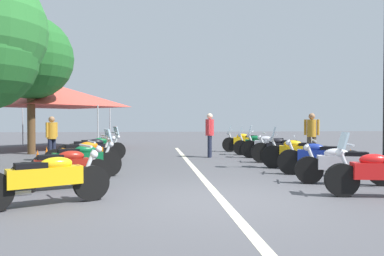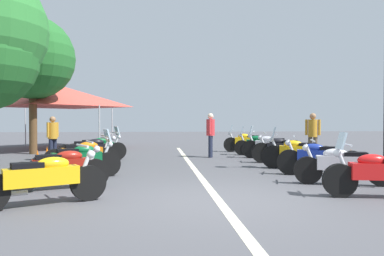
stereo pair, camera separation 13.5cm
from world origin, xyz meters
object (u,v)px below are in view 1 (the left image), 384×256
at_px(traffic_cone_2, 47,157).
at_px(event_tent, 56,96).
at_px(motorcycle_left_row_5, 97,147).
at_px(motorcycle_right_row_4, 282,149).
at_px(motorcycle_left_row_3, 83,155).
at_px(motorcycle_right_row_1, 344,164).
at_px(motorcycle_left_row_4, 90,150).
at_px(motorcycle_right_row_3, 298,152).
at_px(motorcycle_right_row_5, 270,146).
at_px(bystander_1, 52,135).
at_px(bystander_4, 210,132).
at_px(roadside_tree_0, 31,58).
at_px(motorcycle_left_row_2, 79,160).
at_px(bystander_0, 312,133).
at_px(traffic_cone_1, 350,160).
at_px(motorcycle_left_row_1, 63,168).
at_px(traffic_cone_0, 38,162).
at_px(motorcycle_right_row_2, 320,157).
at_px(motorcycle_right_row_7, 246,141).
at_px(motorcycle_right_row_6, 259,144).
at_px(motorcycle_left_row_0, 47,179).
at_px(motorcycle_right_row_0, 382,172).

bearing_deg(traffic_cone_2, event_tent, 12.01).
bearing_deg(motorcycle_left_row_5, motorcycle_right_row_4, -36.46).
xyz_separation_m(motorcycle_left_row_3, motorcycle_right_row_1, (-2.94, -6.10, -0.01)).
height_order(motorcycle_left_row_4, motorcycle_right_row_3, motorcycle_right_row_3).
distance_m(motorcycle_right_row_5, event_tent, 11.18).
bearing_deg(motorcycle_right_row_4, traffic_cone_2, 13.03).
relative_size(bystander_1, bystander_4, 0.92).
bearing_deg(roadside_tree_0, motorcycle_left_row_5, -133.37).
bearing_deg(motorcycle_left_row_2, bystander_0, 1.77).
xyz_separation_m(motorcycle_right_row_4, traffic_cone_1, (-2.01, -1.28, -0.18)).
xyz_separation_m(motorcycle_left_row_4, motorcycle_left_row_5, (1.30, -0.01, -0.00)).
bearing_deg(motorcycle_left_row_1, roadside_tree_0, 89.68).
xyz_separation_m(motorcycle_left_row_2, motorcycle_left_row_3, (1.43, 0.17, -0.01)).
height_order(motorcycle_left_row_2, traffic_cone_1, motorcycle_left_row_2).
relative_size(motorcycle_right_row_4, traffic_cone_2, 3.33).
bearing_deg(traffic_cone_2, traffic_cone_0, -175.57).
bearing_deg(motorcycle_right_row_2, bystander_1, -8.75).
bearing_deg(motorcycle_left_row_5, traffic_cone_2, -152.54).
height_order(motorcycle_right_row_7, bystander_4, bystander_4).
xyz_separation_m(motorcycle_right_row_3, bystander_1, (2.93, 7.72, 0.42)).
bearing_deg(motorcycle_left_row_4, traffic_cone_1, -33.10).
height_order(motorcycle_right_row_7, roadside_tree_0, roadside_tree_0).
relative_size(motorcycle_left_row_2, motorcycle_left_row_5, 1.00).
distance_m(motorcycle_right_row_7, traffic_cone_2, 8.67).
xyz_separation_m(motorcycle_left_row_4, traffic_cone_0, (-1.51, 1.15, -0.17)).
relative_size(motorcycle_right_row_2, bystander_1, 1.34).
xyz_separation_m(motorcycle_left_row_1, motorcycle_right_row_6, (6.92, -6.08, 0.01)).
bearing_deg(motorcycle_right_row_3, motorcycle_right_row_2, 108.10).
bearing_deg(roadside_tree_0, motorcycle_right_row_3, -121.75).
distance_m(motorcycle_left_row_5, traffic_cone_1, 8.21).
bearing_deg(motorcycle_left_row_0, roadside_tree_0, 80.52).
relative_size(motorcycle_right_row_6, traffic_cone_0, 3.43).
bearing_deg(motorcycle_right_row_6, traffic_cone_2, 35.36).
distance_m(motorcycle_left_row_2, event_tent, 10.88).
bearing_deg(motorcycle_right_row_5, event_tent, -11.72).
distance_m(motorcycle_left_row_0, motorcycle_right_row_2, 6.61).
bearing_deg(motorcycle_left_row_4, motorcycle_left_row_0, -105.63).
height_order(motorcycle_left_row_0, traffic_cone_0, motorcycle_left_row_0).
height_order(motorcycle_left_row_0, motorcycle_right_row_1, motorcycle_left_row_0).
bearing_deg(roadside_tree_0, motorcycle_right_row_2, -127.42).
distance_m(traffic_cone_1, traffic_cone_2, 8.92).
distance_m(motorcycle_left_row_1, traffic_cone_2, 4.18).
height_order(motorcycle_right_row_0, motorcycle_right_row_4, motorcycle_right_row_0).
height_order(traffic_cone_0, traffic_cone_2, same).
relative_size(motorcycle_right_row_1, motorcycle_right_row_4, 1.01).
distance_m(motorcycle_right_row_1, motorcycle_right_row_4, 4.25).
relative_size(motorcycle_left_row_5, traffic_cone_1, 3.30).
relative_size(motorcycle_left_row_1, motorcycle_left_row_3, 0.96).
height_order(motorcycle_left_row_1, bystander_4, bystander_4).
xyz_separation_m(motorcycle_right_row_2, motorcycle_right_row_6, (5.58, -0.02, -0.00)).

